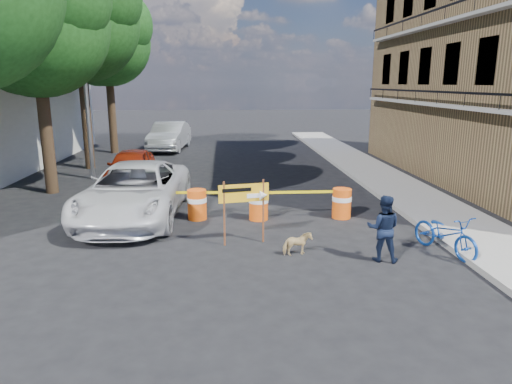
{
  "coord_description": "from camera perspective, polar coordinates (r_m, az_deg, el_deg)",
  "views": [
    {
      "loc": [
        -0.4,
        -9.96,
        3.98
      ],
      "look_at": [
        0.38,
        1.17,
        1.3
      ],
      "focal_mm": 32.0,
      "sensor_mm": 36.0,
      "label": 1
    }
  ],
  "objects": [
    {
      "name": "ground",
      "position": [
        10.74,
        -1.61,
        -8.26
      ],
      "size": [
        120.0,
        120.0,
        0.0
      ],
      "primitive_type": "plane",
      "color": "black",
      "rests_on": "ground"
    },
    {
      "name": "sidewalk_east",
      "position": [
        17.71,
        17.99,
        0.09
      ],
      "size": [
        2.4,
        40.0,
        0.15
      ],
      "primitive_type": "cube",
      "color": "gray",
      "rests_on": "ground"
    },
    {
      "name": "tree_mid_a",
      "position": [
        18.22,
        -25.76,
        18.62
      ],
      "size": [
        5.25,
        5.0,
        8.68
      ],
      "color": "#332316",
      "rests_on": "ground"
    },
    {
      "name": "tree_mid_b",
      "position": [
        23.02,
        -21.2,
        19.46
      ],
      "size": [
        5.67,
        5.4,
        9.62
      ],
      "color": "#332316",
      "rests_on": "ground"
    },
    {
      "name": "tree_far",
      "position": [
        27.79,
        -18.03,
        17.48
      ],
      "size": [
        5.04,
        4.8,
        8.84
      ],
      "color": "#332316",
      "rests_on": "ground"
    },
    {
      "name": "streetlamp",
      "position": [
        20.24,
        -20.49,
        13.8
      ],
      "size": [
        1.25,
        0.18,
        8.0
      ],
      "color": "gray",
      "rests_on": "ground"
    },
    {
      "name": "barrel_far_left",
      "position": [
        14.0,
        -16.05,
        -1.55
      ],
      "size": [
        0.58,
        0.58,
        0.9
      ],
      "color": "#E55A0D",
      "rests_on": "ground"
    },
    {
      "name": "barrel_mid_left",
      "position": [
        13.67,
        -7.39,
        -1.48
      ],
      "size": [
        0.58,
        0.58,
        0.9
      ],
      "color": "#E55A0D",
      "rests_on": "ground"
    },
    {
      "name": "barrel_mid_right",
      "position": [
        13.52,
        0.32,
        -1.53
      ],
      "size": [
        0.58,
        0.58,
        0.9
      ],
      "color": "#E55A0D",
      "rests_on": "ground"
    },
    {
      "name": "barrel_far_right",
      "position": [
        13.93,
        10.66,
        -1.32
      ],
      "size": [
        0.58,
        0.58,
        0.9
      ],
      "color": "#E55A0D",
      "rests_on": "ground"
    },
    {
      "name": "detour_sign",
      "position": [
        11.34,
        -0.79,
        -0.74
      ],
      "size": [
        1.26,
        0.35,
        1.64
      ],
      "rotation": [
        0.0,
        0.0,
        0.2
      ],
      "color": "#592D19",
      "rests_on": "ground"
    },
    {
      "name": "pedestrian",
      "position": [
        10.75,
        15.63,
        -4.39
      ],
      "size": [
        0.89,
        0.78,
        1.54
      ],
      "primitive_type": "imported",
      "rotation": [
        0.0,
        0.0,
        2.83
      ],
      "color": "black",
      "rests_on": "ground"
    },
    {
      "name": "bicycle",
      "position": [
        11.61,
        22.79,
        -2.7
      ],
      "size": [
        0.97,
        1.17,
        1.9
      ],
      "primitive_type": "imported",
      "rotation": [
        0.0,
        0.0,
        0.36
      ],
      "color": "#13409E",
      "rests_on": "ground"
    },
    {
      "name": "dog",
      "position": [
        10.84,
        5.19,
        -6.48
      ],
      "size": [
        0.73,
        0.46,
        0.57
      ],
      "primitive_type": "imported",
      "rotation": [
        0.0,
        0.0,
        1.82
      ],
      "color": "tan",
      "rests_on": "ground"
    },
    {
      "name": "suv_white",
      "position": [
        14.09,
        -14.93,
        0.06
      ],
      "size": [
        3.01,
        6.0,
        1.63
      ],
      "primitive_type": "imported",
      "rotation": [
        0.0,
        0.0,
        -0.05
      ],
      "color": "silver",
      "rests_on": "ground"
    },
    {
      "name": "sedan_red",
      "position": [
        19.1,
        -15.36,
        3.09
      ],
      "size": [
        1.66,
        4.05,
        1.38
      ],
      "primitive_type": "imported",
      "rotation": [
        0.0,
        0.0,
        0.01
      ],
      "color": "maroon",
      "rests_on": "ground"
    },
    {
      "name": "sedan_silver",
      "position": [
        28.3,
        -10.74,
        6.9
      ],
      "size": [
        2.28,
        5.27,
        1.69
      ],
      "primitive_type": "imported",
      "rotation": [
        0.0,
        0.0,
        -0.1
      ],
      "color": "#B8BAC0",
      "rests_on": "ground"
    }
  ]
}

